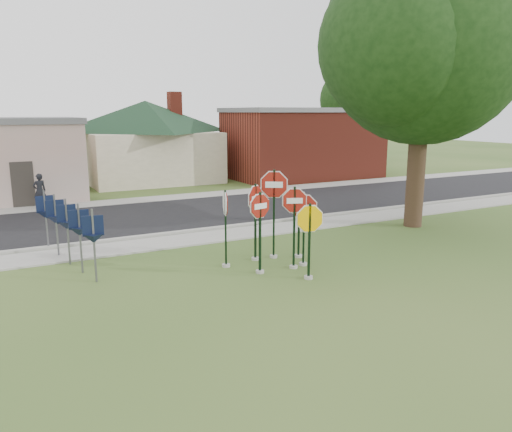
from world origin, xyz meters
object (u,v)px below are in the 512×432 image
oak_tree (425,41)px  pedestrian (40,191)px  stop_sign_center (294,217)px  stop_sign_yellow (309,232)px  stop_sign_left (260,223)px

oak_tree → pedestrian: oak_tree is taller
stop_sign_center → oak_tree: (7.17, 2.45, 5.52)m
stop_sign_yellow → stop_sign_left: size_ratio=0.91×
oak_tree → stop_sign_center: bearing=-161.1°
stop_sign_left → oak_tree: oak_tree is taller
oak_tree → pedestrian: 17.83m
stop_sign_center → pedestrian: bearing=113.4°
stop_sign_yellow → stop_sign_left: 1.43m
stop_sign_left → oak_tree: size_ratio=0.21×
stop_sign_yellow → oak_tree: 9.92m
stop_sign_left → stop_sign_center: bearing=-3.2°
stop_sign_yellow → stop_sign_left: stop_sign_left is taller
stop_sign_center → stop_sign_yellow: (-0.15, -1.00, -0.22)m
stop_sign_yellow → stop_sign_left: (-0.94, 1.07, 0.15)m
oak_tree → pedestrian: size_ratio=6.91×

